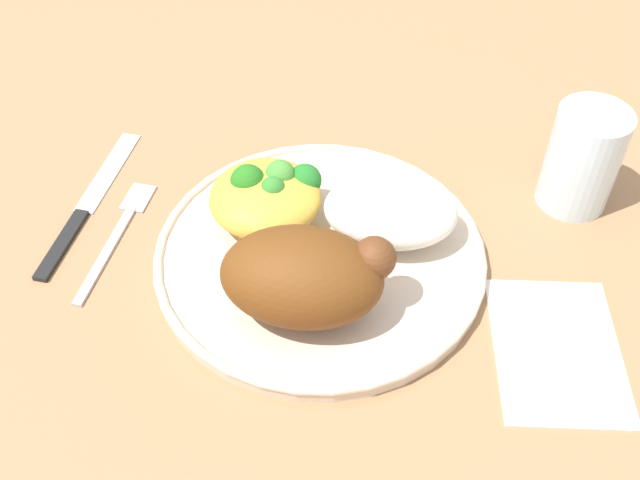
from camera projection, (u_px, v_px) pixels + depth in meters
name	position (u px, v px, depth m)	size (l,w,h in m)	color
ground_plane	(320.00, 261.00, 0.62)	(2.00, 2.00, 0.00)	#A1744D
plate	(320.00, 255.00, 0.61)	(0.27, 0.27, 0.02)	beige
roasted_chicken	(305.00, 276.00, 0.54)	(0.13, 0.08, 0.07)	brown
rice_pile	(390.00, 211.00, 0.60)	(0.11, 0.08, 0.05)	white
mac_cheese_with_broccoli	(267.00, 195.00, 0.62)	(0.09, 0.09, 0.05)	gold
fork	(118.00, 232.00, 0.64)	(0.03, 0.14, 0.01)	#B2B2B7
knife	(82.00, 212.00, 0.65)	(0.03, 0.19, 0.01)	black
water_glass	(583.00, 159.00, 0.64)	(0.06, 0.06, 0.09)	silver
napkin	(557.00, 349.00, 0.56)	(0.09, 0.13, 0.00)	white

